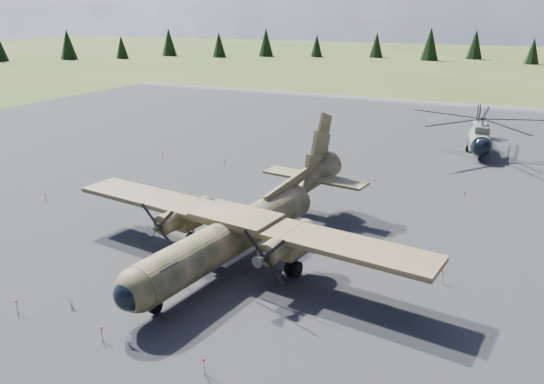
% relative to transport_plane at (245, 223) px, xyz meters
% --- Properties ---
extents(ground, '(500.00, 500.00, 0.00)m').
position_rel_transport_plane_xyz_m(ground, '(-3.97, 1.96, -2.49)').
color(ground, '#515A28').
rests_on(ground, ground).
extents(apron, '(120.00, 120.00, 0.04)m').
position_rel_transport_plane_xyz_m(apron, '(-3.97, 11.96, -2.49)').
color(apron, '#525256').
rests_on(apron, ground).
extents(transport_plane, '(26.36, 23.81, 8.67)m').
position_rel_transport_plane_xyz_m(transport_plane, '(0.00, 0.00, 0.00)').
color(transport_plane, '#333B20').
rests_on(transport_plane, ground).
extents(helicopter_near, '(19.30, 21.26, 4.36)m').
position_rel_transport_plane_xyz_m(helicopter_near, '(11.68, 35.35, 0.60)').
color(helicopter_near, slate).
rests_on(helicopter_near, ground).
extents(info_placard_left, '(0.41, 0.18, 0.64)m').
position_rel_transport_plane_xyz_m(info_placard_left, '(-5.80, -9.82, -2.06)').
color(info_placard_left, gray).
rests_on(info_placard_left, ground).
extents(info_placard_right, '(0.42, 0.20, 0.64)m').
position_rel_transport_plane_xyz_m(info_placard_right, '(-0.47, -11.34, -2.07)').
color(info_placard_right, gray).
rests_on(info_placard_right, ground).
extents(barrier_fence, '(33.12, 29.62, 0.85)m').
position_rel_transport_plane_xyz_m(barrier_fence, '(-4.43, 1.88, -1.98)').
color(barrier_fence, silver).
rests_on(barrier_fence, ground).
extents(treeline, '(334.29, 340.31, 10.91)m').
position_rel_transport_plane_xyz_m(treeline, '(-0.18, -2.92, 2.26)').
color(treeline, black).
rests_on(treeline, ground).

